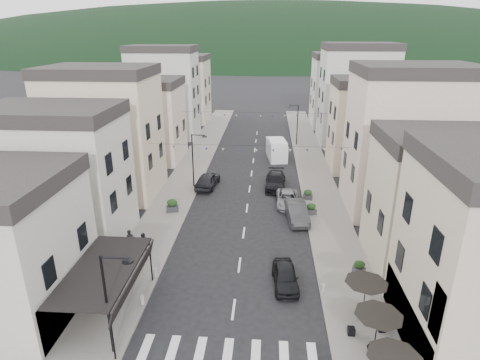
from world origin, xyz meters
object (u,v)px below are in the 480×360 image
object	(u,v)px
delivery_van	(277,149)
parked_car_e	(208,180)
parked_car_d	(276,181)
parked_car_a	(285,276)
parked_car_c	(287,199)
parked_car_b	(297,212)
pedestrian_b	(144,243)
pedestrian_a	(130,241)

from	to	relation	value
delivery_van	parked_car_e	bearing A→B (deg)	-132.39
parked_car_d	parked_car_e	bearing A→B (deg)	-175.35
parked_car_a	parked_car_c	world-z (taller)	parked_car_a
parked_car_b	parked_car_e	xyz separation A→B (m)	(-9.20, 7.43, 0.02)
parked_car_b	parked_car_c	xyz separation A→B (m)	(-0.68, 3.26, -0.16)
parked_car_c	parked_car_d	xyz separation A→B (m)	(-1.12, 4.53, 0.12)
parked_car_a	parked_car_e	size ratio (longest dim) A/B	0.83
parked_car_e	delivery_van	bearing A→B (deg)	-117.10
parked_car_b	pedestrian_b	distance (m)	13.77
parked_car_a	parked_car_c	size ratio (longest dim) A/B	0.86
parked_car_b	pedestrian_b	bearing A→B (deg)	-157.55
parked_car_e	pedestrian_b	bearing A→B (deg)	86.35
parked_car_a	parked_car_e	xyz separation A→B (m)	(-7.85, 17.48, 0.14)
parked_car_c	delivery_van	distance (m)	15.28
parked_car_a	delivery_van	distance (m)	28.55
parked_car_c	parked_car_d	bearing A→B (deg)	104.10
delivery_van	parked_car_d	bearing A→B (deg)	-99.04
parked_car_c	parked_car_e	xyz separation A→B (m)	(-8.52, 4.17, 0.18)
delivery_van	pedestrian_a	xyz separation A→B (m)	(-11.55, -25.12, -0.28)
pedestrian_a	parked_car_d	bearing A→B (deg)	31.20
parked_car_e	delivery_van	world-z (taller)	delivery_van
parked_car_c	delivery_van	bearing A→B (deg)	93.57
parked_car_a	parked_car_c	xyz separation A→B (m)	(0.67, 13.30, -0.03)
pedestrian_a	parked_car_e	bearing A→B (deg)	53.78
parked_car_c	pedestrian_b	bearing A→B (deg)	-138.25
parked_car_b	pedestrian_a	xyz separation A→B (m)	(-13.11, -6.62, 0.21)
delivery_van	pedestrian_b	distance (m)	27.32
pedestrian_a	parked_car_c	bearing A→B (deg)	17.82
parked_car_a	parked_car_d	world-z (taller)	parked_car_d
parked_car_c	pedestrian_b	xyz separation A→B (m)	(-11.32, -10.01, 0.29)
parked_car_c	pedestrian_b	distance (m)	15.11
pedestrian_a	parked_car_b	bearing A→B (deg)	6.13
parked_car_c	pedestrian_a	xyz separation A→B (m)	(-12.43, -9.88, 0.36)
parked_car_b	pedestrian_a	world-z (taller)	pedestrian_a
parked_car_d	delivery_van	bearing A→B (deg)	90.64
parked_car_a	delivery_van	xyz separation A→B (m)	(-0.21, 28.54, 0.61)
parked_car_a	pedestrian_a	bearing A→B (deg)	159.45
parked_car_c	parked_car_e	distance (m)	9.49
pedestrian_a	pedestrian_b	xyz separation A→B (m)	(1.11, -0.13, -0.07)
pedestrian_a	parked_car_a	bearing A→B (deg)	-36.90
parked_car_a	parked_car_c	bearing A→B (deg)	82.80
parked_car_c	parked_car_d	world-z (taller)	parked_car_d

